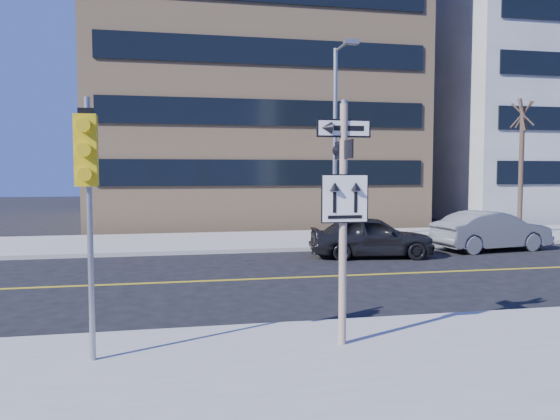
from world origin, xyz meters
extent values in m
plane|color=black|center=(0.00, 0.00, 0.00)|extent=(120.00, 120.00, 0.00)
cylinder|color=beige|center=(0.00, -2.50, 2.15)|extent=(0.13, 0.13, 4.00)
cylinder|color=gray|center=(0.00, -2.50, 4.18)|extent=(0.10, 0.10, 0.06)
cube|color=black|center=(0.00, -2.50, 3.75)|extent=(0.92, 0.03, 0.30)
cube|color=black|center=(0.00, -2.50, 3.40)|extent=(0.03, 0.92, 0.30)
cube|color=white|center=(0.00, -2.58, 2.60)|extent=(0.80, 0.03, 0.80)
cylinder|color=gray|center=(-4.00, -2.50, 2.15)|extent=(0.09, 0.09, 4.00)
cube|color=yellow|center=(-4.00, -2.70, 3.35)|extent=(0.32, 0.22, 1.05)
sphere|color=#8C0705|center=(-4.00, -2.82, 3.70)|extent=(0.17, 0.17, 0.17)
sphere|color=black|center=(-4.00, -2.82, 3.35)|extent=(0.17, 0.17, 0.17)
sphere|color=black|center=(-4.00, -2.82, 3.00)|extent=(0.17, 0.17, 0.17)
imported|color=black|center=(4.18, 7.14, 0.74)|extent=(2.34, 4.57, 1.49)
imported|color=slate|center=(9.35, 7.82, 0.76)|extent=(2.22, 4.79, 1.52)
cylinder|color=gray|center=(4.00, 11.00, 4.15)|extent=(0.18, 0.18, 8.00)
cylinder|color=gray|center=(4.00, 10.00, 8.05)|extent=(0.10, 2.20, 0.10)
cube|color=gray|center=(4.00, 9.00, 7.95)|extent=(0.55, 0.30, 0.16)
cylinder|color=#33271E|center=(13.00, 11.30, 3.05)|extent=(0.22, 0.22, 5.80)
cube|color=tan|center=(2.00, 25.00, 9.00)|extent=(18.00, 18.00, 18.00)
cube|color=#96999B|center=(24.00, 24.00, 7.50)|extent=(20.00, 16.00, 15.00)
camera|label=1|loc=(-2.79, -11.11, 3.04)|focal=35.00mm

